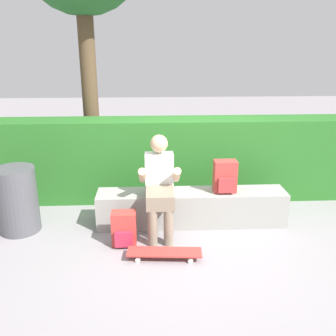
% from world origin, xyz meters
% --- Properties ---
extents(ground_plane, '(24.00, 24.00, 0.00)m').
position_xyz_m(ground_plane, '(0.00, 0.00, 0.00)').
color(ground_plane, gray).
extents(bench_main, '(2.37, 0.40, 0.44)m').
position_xyz_m(bench_main, '(0.00, 0.44, 0.22)').
color(bench_main, gray).
rests_on(bench_main, ground).
extents(person_skater, '(0.49, 0.62, 1.19)m').
position_xyz_m(person_skater, '(-0.41, 0.24, 0.64)').
color(person_skater, white).
rests_on(person_skater, ground).
extents(skateboard_near_person, '(0.81, 0.26, 0.09)m').
position_xyz_m(skateboard_near_person, '(-0.38, -0.37, 0.07)').
color(skateboard_near_person, '#BC3833').
rests_on(skateboard_near_person, ground).
extents(backpack_on_bench, '(0.28, 0.23, 0.40)m').
position_xyz_m(backpack_on_bench, '(0.41, 0.43, 0.63)').
color(backpack_on_bench, '#B23833').
rests_on(backpack_on_bench, bench_main).
extents(backpack_on_ground, '(0.28, 0.23, 0.40)m').
position_xyz_m(backpack_on_ground, '(-0.83, -0.04, 0.19)').
color(backpack_on_ground, '#B23833').
rests_on(backpack_on_ground, ground).
extents(hedge_row, '(5.87, 0.53, 1.19)m').
position_xyz_m(hedge_row, '(0.00, 1.34, 0.59)').
color(hedge_row, '#266522').
rests_on(hedge_row, ground).
extents(trash_bin, '(0.49, 0.49, 0.81)m').
position_xyz_m(trash_bin, '(-2.14, 0.37, 0.40)').
color(trash_bin, '#4C4C51').
rests_on(trash_bin, ground).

